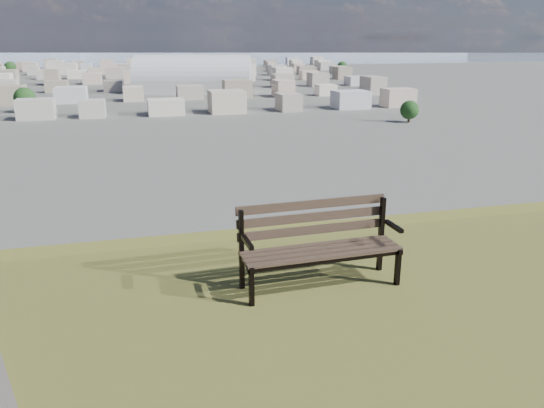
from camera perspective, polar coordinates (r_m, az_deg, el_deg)
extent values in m
cube|color=#413226|center=(5.33, 5.99, -5.69)|extent=(1.66, 0.14, 0.03)
cube|color=#413226|center=(5.43, 5.55, -5.26)|extent=(1.66, 0.14, 0.03)
cube|color=#413226|center=(5.52, 5.12, -4.84)|extent=(1.66, 0.14, 0.03)
cube|color=#413226|center=(5.61, 4.70, -4.43)|extent=(1.66, 0.14, 0.03)
cube|color=#413226|center=(5.63, 4.47, -2.77)|extent=(1.65, 0.09, 0.09)
cube|color=#413226|center=(5.60, 4.41, -1.42)|extent=(1.65, 0.09, 0.09)
cube|color=#413226|center=(5.58, 4.36, -0.05)|extent=(1.65, 0.09, 0.09)
cube|color=black|center=(5.17, -2.22, -8.85)|extent=(0.05, 0.06, 0.40)
cube|color=black|center=(5.43, -3.30, -4.98)|extent=(0.05, 0.06, 0.85)
cube|color=black|center=(5.26, -2.75, -6.29)|extent=(0.06, 0.46, 0.05)
cube|color=black|center=(5.13, -2.66, -4.14)|extent=(0.06, 0.33, 0.04)
cube|color=black|center=(5.73, 13.37, -6.60)|extent=(0.05, 0.06, 0.40)
cube|color=black|center=(5.96, 11.65, -3.22)|extent=(0.05, 0.06, 0.85)
cube|color=black|center=(5.81, 12.60, -4.34)|extent=(0.06, 0.46, 0.05)
cube|color=black|center=(5.69, 12.97, -2.35)|extent=(0.06, 0.33, 0.04)
cube|color=black|center=(5.34, 6.02, -6.14)|extent=(1.65, 0.10, 0.04)
cube|color=black|center=(5.64, 4.66, -4.79)|extent=(1.65, 0.10, 0.04)
cone|color=brown|center=(6.64, 12.07, -4.16)|extent=(0.08, 0.08, 0.18)
cube|color=beige|center=(286.97, -8.41, 12.45)|extent=(63.86, 38.88, 6.61)
cylinder|color=silver|center=(286.71, -8.44, 13.11)|extent=(63.86, 38.88, 25.13)
cube|color=#A5988E|center=(206.78, -24.79, 9.23)|extent=(11.00, 11.00, 7.00)
cube|color=#C1AB99|center=(204.03, -18.08, 9.87)|extent=(11.00, 11.00, 7.00)
cube|color=#BBBCC0|center=(204.08, -11.25, 10.39)|extent=(11.00, 11.00, 7.00)
cube|color=#C1B49D|center=(206.94, -4.50, 10.76)|extent=(11.00, 11.00, 7.00)
cube|color=gray|center=(212.49, 2.00, 10.98)|extent=(11.00, 11.00, 7.00)
cube|color=beige|center=(220.52, 8.10, 11.05)|extent=(11.00, 11.00, 7.00)
cube|color=#B2ABA2|center=(230.78, 13.72, 11.02)|extent=(11.00, 11.00, 7.00)
cube|color=#BBBCC0|center=(257.84, -25.67, 10.45)|extent=(11.00, 11.00, 7.00)
cube|color=#C1B49D|center=(254.51, -20.29, 11.01)|extent=(11.00, 11.00, 7.00)
cube|color=gray|center=(253.42, -14.80, 11.47)|extent=(11.00, 11.00, 7.00)
cube|color=beige|center=(254.60, -9.28, 11.84)|extent=(11.00, 11.00, 7.00)
cube|color=#B2ABA2|center=(258.02, -3.86, 12.10)|extent=(11.00, 11.00, 7.00)
cube|color=beige|center=(263.58, 1.39, 12.24)|extent=(11.00, 11.00, 7.00)
cube|color=#A5988E|center=(271.16, 6.38, 12.29)|extent=(11.00, 11.00, 7.00)
cube|color=#C1AB99|center=(280.60, 11.07, 12.25)|extent=(11.00, 11.00, 7.00)
cube|color=beige|center=(309.02, -26.27, 11.27)|extent=(11.00, 11.00, 7.00)
cube|color=#B2ABA2|center=(305.31, -21.78, 11.76)|extent=(11.00, 11.00, 7.00)
cube|color=beige|center=(303.46, -17.20, 12.18)|extent=(11.00, 11.00, 7.00)
cube|color=#A5988E|center=(303.49, -12.57, 12.53)|extent=(11.00, 11.00, 7.00)
cube|color=#C1AB99|center=(305.42, -7.96, 12.80)|extent=(11.00, 11.00, 7.00)
cube|color=#BBBCC0|center=(309.21, -3.43, 12.99)|extent=(11.00, 11.00, 7.00)
cube|color=#C1B49D|center=(314.78, 0.97, 13.10)|extent=(11.00, 11.00, 7.00)
cube|color=gray|center=(322.05, 5.20, 13.13)|extent=(11.00, 11.00, 7.00)
cube|color=beige|center=(330.91, 9.22, 13.09)|extent=(11.00, 11.00, 7.00)
cube|color=#C1AB99|center=(360.27, -26.69, 11.85)|extent=(11.00, 11.00, 7.00)
cube|color=#BBBCC0|center=(356.29, -22.85, 12.29)|extent=(11.00, 11.00, 7.00)
cube|color=#C1B49D|center=(353.88, -18.92, 12.67)|extent=(11.00, 11.00, 7.00)
cube|color=gray|center=(353.10, -14.95, 13.00)|extent=(11.00, 11.00, 7.00)
cube|color=beige|center=(353.95, -10.96, 13.28)|extent=(11.00, 11.00, 7.00)
cube|color=#B2ABA2|center=(356.41, -7.01, 13.48)|extent=(11.00, 11.00, 7.00)
cube|color=beige|center=(360.46, -3.12, 13.63)|extent=(11.00, 11.00, 7.00)
cube|color=#A5988E|center=(366.04, 0.67, 13.71)|extent=(11.00, 11.00, 7.00)
cube|color=#C1AB99|center=(373.09, 4.33, 13.73)|extent=(11.00, 11.00, 7.00)
cube|color=#BBBCC0|center=(381.51, 7.84, 13.71)|extent=(11.00, 11.00, 7.00)
cube|color=#B2ABA2|center=(411.57, -27.02, 12.29)|extent=(11.00, 11.00, 7.00)
cube|color=beige|center=(407.37, -23.65, 12.68)|extent=(11.00, 11.00, 7.00)
cube|color=#A5988E|center=(404.56, -20.22, 13.03)|extent=(11.00, 11.00, 7.00)
cube|color=#C1AB99|center=(403.17, -16.74, 13.35)|extent=(11.00, 11.00, 7.00)
cube|color=#BBBCC0|center=(403.19, -13.25, 13.61)|extent=(11.00, 11.00, 7.00)
cube|color=#C1B49D|center=(404.65, -9.75, 13.83)|extent=(11.00, 11.00, 7.00)
cube|color=gray|center=(407.51, -6.29, 13.99)|extent=(11.00, 11.00, 7.00)
cube|color=beige|center=(411.76, -2.89, 14.11)|extent=(11.00, 11.00, 7.00)
cube|color=#B2ABA2|center=(417.34, 0.44, 14.17)|extent=(11.00, 11.00, 7.00)
cube|color=beige|center=(424.21, 3.67, 14.19)|extent=(11.00, 11.00, 7.00)
cube|color=#A5988E|center=(432.31, 6.78, 14.17)|extent=(11.00, 11.00, 7.00)
cube|color=beige|center=(458.54, -24.28, 12.98)|extent=(11.00, 11.00, 7.00)
cube|color=#B2ABA2|center=(455.41, -21.23, 13.31)|extent=(11.00, 11.00, 7.00)
cube|color=beige|center=(453.53, -18.14, 13.60)|extent=(11.00, 11.00, 7.00)
cube|color=#A5988E|center=(452.92, -15.03, 13.86)|extent=(11.00, 11.00, 7.00)
cube|color=#C1AB99|center=(453.58, -11.92, 14.08)|extent=(11.00, 11.00, 7.00)
cube|color=#BBBCC0|center=(455.51, -8.81, 14.25)|extent=(11.00, 11.00, 7.00)
cube|color=#C1B49D|center=(458.68, -5.74, 14.39)|extent=(11.00, 11.00, 7.00)
cube|color=gray|center=(463.08, -2.71, 14.48)|extent=(11.00, 11.00, 7.00)
cube|color=beige|center=(468.67, 0.26, 14.53)|extent=(11.00, 11.00, 7.00)
cube|color=#B2ABA2|center=(475.40, 3.15, 14.55)|extent=(11.00, 11.00, 7.00)
cube|color=beige|center=(483.24, 5.95, 14.53)|extent=(11.00, 11.00, 7.00)
cube|color=gray|center=(509.75, -24.78, 13.23)|extent=(11.00, 11.00, 7.00)
cube|color=beige|center=(506.37, -22.04, 13.53)|extent=(11.00, 11.00, 7.00)
cube|color=#B2ABA2|center=(504.11, -19.27, 13.80)|extent=(11.00, 11.00, 7.00)
cube|color=beige|center=(502.99, -16.47, 14.05)|extent=(11.00, 11.00, 7.00)
cube|color=#A5988E|center=(503.01, -13.66, 14.26)|extent=(11.00, 11.00, 7.00)
cube|color=#C1AB99|center=(504.18, -10.85, 14.44)|extent=(11.00, 11.00, 7.00)
cube|color=#BBBCC0|center=(506.48, -8.05, 14.59)|extent=(11.00, 11.00, 7.00)
cube|color=#C1B49D|center=(509.90, -5.29, 14.70)|extent=(11.00, 11.00, 7.00)
cube|color=gray|center=(514.42, -2.56, 14.78)|extent=(11.00, 11.00, 7.00)
cube|color=beige|center=(520.01, 0.11, 14.82)|extent=(11.00, 11.00, 7.00)
cube|color=#B2ABA2|center=(526.64, 2.72, 14.84)|extent=(11.00, 11.00, 7.00)
cube|color=beige|center=(534.26, 5.27, 14.82)|extent=(11.00, 11.00, 7.00)
cube|color=gray|center=(561.00, -25.19, 13.42)|extent=(11.00, 11.00, 7.00)
cube|color=beige|center=(557.42, -22.71, 13.71)|extent=(11.00, 11.00, 7.00)
cube|color=#B2ABA2|center=(554.85, -20.19, 13.96)|extent=(11.00, 11.00, 7.00)
cube|color=beige|center=(553.31, -17.65, 14.20)|extent=(11.00, 11.00, 7.00)
cube|color=#A5988E|center=(552.81, -15.09, 14.41)|extent=(11.00, 11.00, 7.00)
cube|color=#C1AB99|center=(553.35, -12.53, 14.59)|extent=(11.00, 11.00, 7.00)
cube|color=#BBBCC0|center=(554.93, -9.97, 14.74)|extent=(11.00, 11.00, 7.00)
cube|color=#C1B49D|center=(557.54, -7.43, 14.86)|extent=(11.00, 11.00, 7.00)
cube|color=gray|center=(561.16, -4.92, 14.96)|extent=(11.00, 11.00, 7.00)
cube|color=beige|center=(565.78, -2.44, 15.02)|extent=(11.00, 11.00, 7.00)
cube|color=#B2ABA2|center=(571.37, -0.01, 15.06)|extent=(11.00, 11.00, 7.00)
cube|color=beige|center=(577.91, 2.38, 15.08)|extent=(11.00, 11.00, 7.00)
cube|color=#A5988E|center=(585.35, 4.71, 15.06)|extent=(11.00, 11.00, 7.00)
cylinder|color=#37281B|center=(187.67, 14.50, 8.82)|extent=(0.80, 0.80, 2.10)
sphere|color=#123517|center=(187.25, 14.57, 9.77)|extent=(6.30, 6.30, 6.30)
cylinder|color=#37281B|center=(227.28, -24.92, 9.27)|extent=(0.80, 0.80, 2.70)
sphere|color=#123517|center=(226.85, -25.05, 10.28)|extent=(8.10, 8.10, 8.10)
cylinder|color=#37281B|center=(312.11, 10.34, 12.32)|extent=(0.80, 0.80, 1.95)
sphere|color=#123517|center=(311.87, 10.37, 12.86)|extent=(5.85, 5.85, 5.85)
cylinder|color=#37281B|center=(407.66, -6.28, 13.66)|extent=(0.80, 0.80, 2.25)
sphere|color=#123517|center=(407.45, -6.30, 14.13)|extent=(6.75, 6.75, 6.75)
cylinder|color=#37281B|center=(471.60, -26.26, 12.56)|extent=(0.80, 0.80, 2.85)
sphere|color=#123517|center=(471.38, -26.33, 13.08)|extent=(8.55, 8.55, 8.55)
cylinder|color=#37281B|center=(306.13, -7.18, 12.38)|extent=(0.80, 0.80, 2.10)
sphere|color=#123517|center=(305.87, -7.21, 12.97)|extent=(6.30, 6.30, 6.30)
cylinder|color=#37281B|center=(456.15, 7.53, 14.03)|extent=(0.80, 0.80, 2.55)
sphere|color=#123517|center=(455.94, 7.55, 14.51)|extent=(7.65, 7.65, 7.65)
cube|color=#92A5BA|center=(902.70, -15.17, 15.15)|extent=(2400.00, 700.00, 0.12)
cube|color=#8F98B1|center=(1400.40, -8.89, 17.07)|extent=(700.00, 220.00, 45.00)
cube|color=#8F98B1|center=(1573.07, 10.23, 17.30)|extent=(500.00, 220.00, 60.00)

